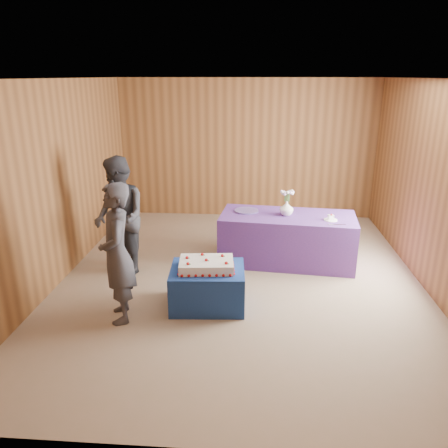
# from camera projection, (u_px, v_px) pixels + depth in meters

# --- Properties ---
(ground) EXTENTS (6.00, 6.00, 0.00)m
(ground) POSITION_uv_depth(u_px,v_px,m) (240.00, 279.00, 6.19)
(ground) COLOR #866F5C
(ground) RESTS_ON ground
(room_shell) EXTENTS (5.04, 6.04, 2.72)m
(room_shell) POSITION_uv_depth(u_px,v_px,m) (242.00, 152.00, 5.60)
(room_shell) COLOR brown
(room_shell) RESTS_ON ground
(cake_table) EXTENTS (0.94, 0.76, 0.50)m
(cake_table) POSITION_uv_depth(u_px,v_px,m) (208.00, 287.00, 5.41)
(cake_table) COLOR navy
(cake_table) RESTS_ON ground
(serving_table) EXTENTS (2.08, 1.10, 0.75)m
(serving_table) POSITION_uv_depth(u_px,v_px,m) (287.00, 239.00, 6.65)
(serving_table) COLOR #5C2F82
(serving_table) RESTS_ON ground
(sheet_cake) EXTENTS (0.72, 0.52, 0.16)m
(sheet_cake) POSITION_uv_depth(u_px,v_px,m) (206.00, 265.00, 5.29)
(sheet_cake) COLOR white
(sheet_cake) RESTS_ON cake_table
(vase) EXTENTS (0.24, 0.24, 0.21)m
(vase) POSITION_uv_depth(u_px,v_px,m) (286.00, 208.00, 6.51)
(vase) COLOR silver
(vase) RESTS_ON serving_table
(flower_spray) EXTENTS (0.21, 0.21, 0.16)m
(flower_spray) POSITION_uv_depth(u_px,v_px,m) (287.00, 193.00, 6.43)
(flower_spray) COLOR #2A6A30
(flower_spray) RESTS_ON vase
(platter) EXTENTS (0.44, 0.44, 0.02)m
(platter) POSITION_uv_depth(u_px,v_px,m) (246.00, 211.00, 6.72)
(platter) COLOR #5C4993
(platter) RESTS_ON serving_table
(plate) EXTENTS (0.24, 0.24, 0.01)m
(plate) POSITION_uv_depth(u_px,v_px,m) (331.00, 220.00, 6.30)
(plate) COLOR white
(plate) RESTS_ON serving_table
(cake_slice) EXTENTS (0.09, 0.08, 0.09)m
(cake_slice) POSITION_uv_depth(u_px,v_px,m) (331.00, 217.00, 6.29)
(cake_slice) COLOR white
(cake_slice) RESTS_ON plate
(knife) EXTENTS (0.26, 0.05, 0.00)m
(knife) POSITION_uv_depth(u_px,v_px,m) (337.00, 225.00, 6.12)
(knife) COLOR #AEAEB2
(knife) RESTS_ON serving_table
(guest_left) EXTENTS (0.57, 0.69, 1.64)m
(guest_left) POSITION_uv_depth(u_px,v_px,m) (117.00, 254.00, 4.94)
(guest_left) COLOR #34343E
(guest_left) RESTS_ON ground
(guest_right) EXTENTS (1.02, 1.05, 1.70)m
(guest_right) POSITION_uv_depth(u_px,v_px,m) (120.00, 217.00, 6.11)
(guest_right) COLOR #2F3139
(guest_right) RESTS_ON ground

